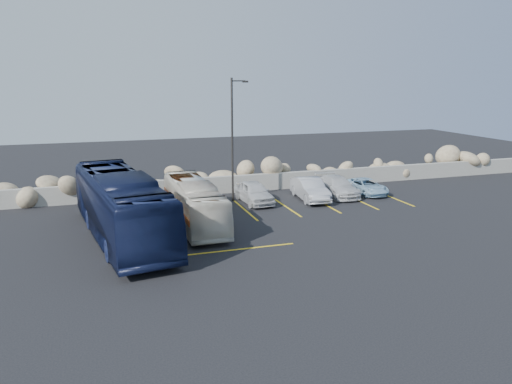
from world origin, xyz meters
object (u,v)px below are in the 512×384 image
object	(u,v)px
car_d	(366,186)
tour_coach	(121,206)
vintage_bus	(194,203)
car_b	(310,189)
car_c	(337,186)
lamppost	(233,136)
car_a	(254,192)

from	to	relation	value
car_d	tour_coach	bearing A→B (deg)	-166.99
vintage_bus	tour_coach	world-z (taller)	tour_coach
car_b	car_c	bearing A→B (deg)	17.15
tour_coach	car_c	xyz separation A→B (m)	(14.73, 5.04, -1.03)
lamppost	car_b	size ratio (longest dim) A/B	1.82
vintage_bus	car_d	distance (m)	13.49
vintage_bus	car_b	xyz separation A→B (m)	(8.48, 3.26, -0.50)
tour_coach	car_a	distance (m)	9.99
car_b	tour_coach	bearing A→B (deg)	-155.19
lamppost	vintage_bus	size ratio (longest dim) A/B	0.91
lamppost	vintage_bus	distance (m)	6.48
vintage_bus	tour_coach	bearing A→B (deg)	-162.61
car_a	car_d	bearing A→B (deg)	-2.70
car_a	car_b	xyz separation A→B (m)	(3.81, -0.39, 0.02)
tour_coach	car_b	xyz separation A→B (m)	(12.44, 4.54, -0.97)
vintage_bus	car_d	world-z (taller)	vintage_bus
vintage_bus	car_b	bearing A→B (deg)	20.70
lamppost	car_a	size ratio (longest dim) A/B	1.93
lamppost	car_b	xyz separation A→B (m)	(4.96, -1.23, -3.57)
lamppost	tour_coach	size ratio (longest dim) A/B	0.66
lamppost	car_c	bearing A→B (deg)	-5.74
lamppost	vintage_bus	world-z (taller)	lamppost
lamppost	car_c	world-z (taller)	lamppost
tour_coach	car_c	distance (m)	15.60
lamppost	car_d	bearing A→B (deg)	-5.19
vintage_bus	tour_coach	xyz separation A→B (m)	(-3.97, -1.27, 0.47)
vintage_bus	car_a	xyz separation A→B (m)	(4.67, 3.66, -0.52)
vintage_bus	car_a	distance (m)	5.95
vintage_bus	car_d	size ratio (longest dim) A/B	2.29
vintage_bus	tour_coach	size ratio (longest dim) A/B	0.72
car_b	car_c	world-z (taller)	car_b
tour_coach	car_d	xyz separation A→B (m)	(16.93, 4.91, -1.16)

